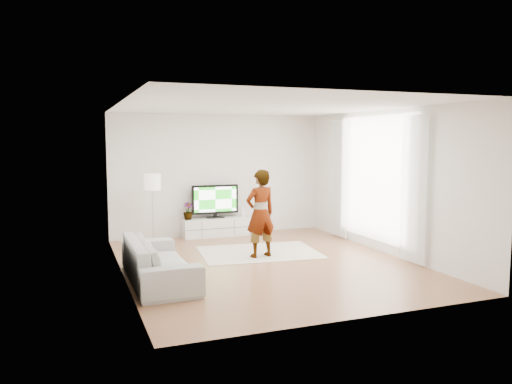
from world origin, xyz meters
name	(u,v)px	position (x,y,z in m)	size (l,w,h in m)	color
floor	(266,263)	(0.00, 0.00, 0.00)	(6.00, 6.00, 0.00)	#AD744E
ceiling	(267,106)	(0.00, 0.00, 2.80)	(6.00, 6.00, 0.00)	white
wall_left	(122,191)	(-2.50, 0.00, 1.40)	(0.02, 6.00, 2.80)	silver
wall_right	(385,182)	(2.50, 0.00, 1.40)	(0.02, 6.00, 2.80)	silver
wall_back	(218,175)	(0.00, 3.00, 1.40)	(5.00, 0.02, 2.80)	silver
wall_front	(359,207)	(0.00, -3.00, 1.40)	(5.00, 0.02, 2.80)	silver
window	(376,178)	(2.48, 0.30, 1.45)	(0.01, 2.60, 2.50)	white
curtain_near	(414,189)	(2.40, -1.00, 1.35)	(0.04, 0.70, 2.60)	white
curtain_far	(339,179)	(2.40, 1.60, 1.35)	(0.04, 0.70, 2.60)	white
media_console	(216,227)	(-0.15, 2.76, 0.21)	(1.52, 0.43, 0.43)	white
television	(215,200)	(-0.15, 2.79, 0.84)	(1.09, 0.21, 0.76)	black
game_console	(243,212)	(0.52, 2.76, 0.54)	(0.09, 0.17, 0.23)	white
potted_plant	(188,211)	(-0.79, 2.77, 0.62)	(0.22, 0.22, 0.39)	#3F7238
rug	(259,252)	(0.18, 0.84, 0.01)	(2.28, 1.64, 0.01)	beige
player	(260,213)	(0.07, 0.48, 0.84)	(0.60, 0.40, 1.66)	#334772
sofa	(159,260)	(-2.01, -0.45, 0.33)	(2.29, 0.89, 0.67)	beige
floor_lamp	(152,185)	(-1.67, 2.15, 1.28)	(0.34, 0.34, 1.52)	silver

